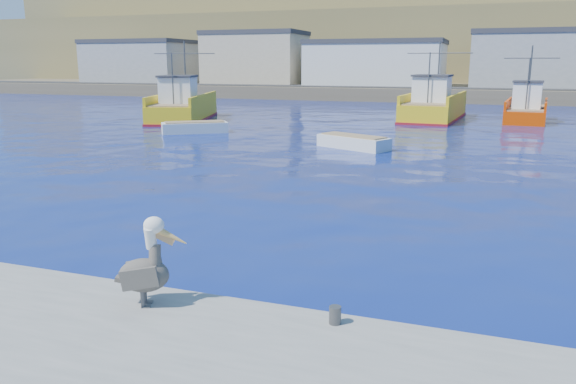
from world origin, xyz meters
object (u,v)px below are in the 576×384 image
at_px(boat_orange, 526,109).
at_px(skiff_mid, 353,143).
at_px(trawler_yellow_b, 434,107).
at_px(pelican, 146,268).
at_px(trawler_yellow_a, 183,107).
at_px(skiff_left, 195,128).

height_order(boat_orange, skiff_mid, boat_orange).
bearing_deg(trawler_yellow_b, pelican, -91.42).
height_order(trawler_yellow_a, trawler_yellow_b, trawler_yellow_b).
distance_m(skiff_mid, pelican, 22.76).
distance_m(trawler_yellow_a, pelican, 38.44).
relative_size(trawler_yellow_b, skiff_mid, 2.66).
xyz_separation_m(boat_orange, skiff_mid, (-9.86, -19.08, -0.72)).
bearing_deg(trawler_yellow_a, skiff_left, -55.22).
bearing_deg(boat_orange, skiff_mid, -117.33).
distance_m(trawler_yellow_a, boat_orange, 28.15).
distance_m(trawler_yellow_a, skiff_mid, 20.29).
bearing_deg(boat_orange, skiff_left, -144.01).
relative_size(boat_orange, skiff_mid, 1.86).
relative_size(skiff_mid, pelican, 2.74).
bearing_deg(skiff_mid, pelican, -86.04).
distance_m(trawler_yellow_b, skiff_mid, 18.71).
relative_size(boat_orange, pelican, 5.10).
bearing_deg(pelican, trawler_yellow_a, 119.04).
relative_size(trawler_yellow_b, pelican, 7.29).
height_order(trawler_yellow_b, pelican, trawler_yellow_b).
xyz_separation_m(trawler_yellow_a, skiff_mid, (17.09, -10.92, -0.74)).
height_order(trawler_yellow_b, skiff_mid, trawler_yellow_b).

